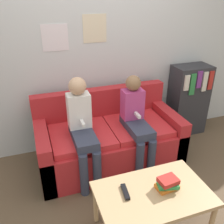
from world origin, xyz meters
TOP-DOWN VIEW (x-y plane):
  - ground_plane at (0.00, 0.00)m, footprint 10.00×10.00m
  - wall_back at (-0.00, 1.04)m, footprint 8.00×0.06m
  - couch at (0.00, 0.53)m, footprint 1.68×0.83m
  - coffee_table at (0.03, -0.56)m, footprint 0.94×0.59m
  - person_left at (-0.35, 0.34)m, footprint 0.24×0.57m
  - person_right at (0.27, 0.33)m, footprint 0.24×0.57m
  - tv_remote at (-0.19, -0.49)m, footprint 0.06×0.17m
  - book_stack at (0.16, -0.56)m, footprint 0.19×0.15m
  - bookshelf at (1.31, 0.83)m, footprint 0.51×0.34m

SIDE VIEW (x-z plane):
  - ground_plane at x=0.00m, z-range 0.00..0.00m
  - couch at x=0.00m, z-range -0.13..0.71m
  - coffee_table at x=0.03m, z-range 0.18..0.62m
  - tv_remote at x=-0.19m, z-range 0.45..0.47m
  - book_stack at x=0.16m, z-range 0.45..0.55m
  - bookshelf at x=1.31m, z-range 0.00..1.01m
  - person_right at x=0.27m, z-range 0.07..1.17m
  - person_left at x=-0.35m, z-range 0.08..1.23m
  - wall_back at x=0.00m, z-range 0.00..2.60m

